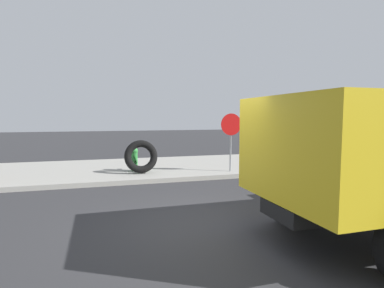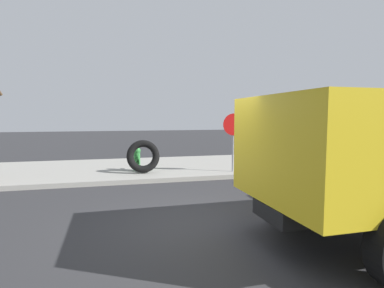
{
  "view_description": "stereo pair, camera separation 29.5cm",
  "coord_description": "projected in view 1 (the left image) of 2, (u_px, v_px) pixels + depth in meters",
  "views": [
    {
      "loc": [
        -1.88,
        -5.49,
        2.09
      ],
      "look_at": [
        0.55,
        2.81,
        1.32
      ],
      "focal_mm": 29.13,
      "sensor_mm": 36.0,
      "label": 1
    },
    {
      "loc": [
        -1.59,
        -5.57,
        2.09
      ],
      "look_at": [
        0.55,
        2.81,
        1.32
      ],
      "focal_mm": 29.13,
      "sensor_mm": 36.0,
      "label": 2
    }
  ],
  "objects": [
    {
      "name": "fire_hydrant",
      "position": [
        134.0,
        158.0,
        11.06
      ],
      "size": [
        0.26,
        0.59,
        0.84
      ],
      "color": "#2D8438",
      "rests_on": "sidewalk_curb"
    },
    {
      "name": "sidewalk_curb",
      "position": [
        152.0,
        168.0,
        12.17
      ],
      "size": [
        36.0,
        5.0,
        0.15
      ],
      "primitive_type": "cube",
      "color": "#99968E",
      "rests_on": "ground"
    },
    {
      "name": "stop_sign",
      "position": [
        231.0,
        131.0,
        10.88
      ],
      "size": [
        0.76,
        0.08,
        2.04
      ],
      "color": "gray",
      "rests_on": "sidewalk_curb"
    },
    {
      "name": "loose_tire",
      "position": [
        141.0,
        157.0,
        10.58
      ],
      "size": [
        1.14,
        0.51,
        1.15
      ],
      "primitive_type": "torus",
      "rotation": [
        1.37,
        0.0,
        -0.04
      ],
      "color": "black",
      "rests_on": "sidewalk_curb"
    },
    {
      "name": "ground_plane",
      "position": [
        206.0,
        226.0,
        5.96
      ],
      "size": [
        80.0,
        80.0,
        0.0
      ],
      "primitive_type": "plane",
      "color": "#2D2D30"
    }
  ]
}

